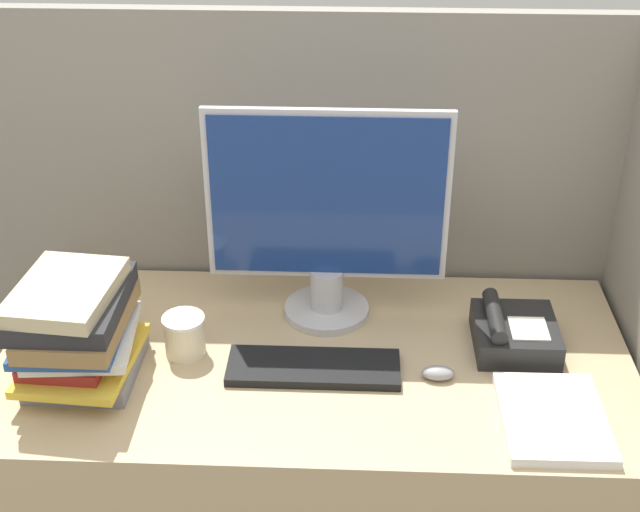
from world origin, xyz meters
TOP-DOWN VIEW (x-y plane):
  - cubicle_panel_rear at (0.00, 0.75)m, footprint 1.82×0.04m
  - desk at (0.00, 0.36)m, footprint 1.42×0.72m
  - monitor at (0.02, 0.54)m, footprint 0.55×0.20m
  - keyboard at (-0.00, 0.30)m, footprint 0.38×0.13m
  - mouse at (0.27, 0.29)m, footprint 0.07×0.04m
  - coffee_cup at (-0.29, 0.36)m, footprint 0.10×0.10m
  - book_stack at (-0.50, 0.27)m, footprint 0.24×0.30m
  - desk_telephone at (0.45, 0.42)m, footprint 0.18×0.20m
  - paper_pile at (0.49, 0.15)m, footprint 0.21×0.27m

SIDE VIEW (x-z plane):
  - desk at x=0.00m, z-range 0.00..0.74m
  - cubicle_panel_rear at x=0.00m, z-range 0.00..1.41m
  - keyboard at x=0.00m, z-range 0.74..0.76m
  - paper_pile at x=0.49m, z-range 0.74..0.76m
  - mouse at x=0.27m, z-range 0.74..0.77m
  - desk_telephone at x=0.45m, z-range 0.72..0.82m
  - coffee_cup at x=-0.29m, z-range 0.74..0.83m
  - book_stack at x=-0.50m, z-range 0.74..0.98m
  - monitor at x=0.02m, z-range 0.73..1.25m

